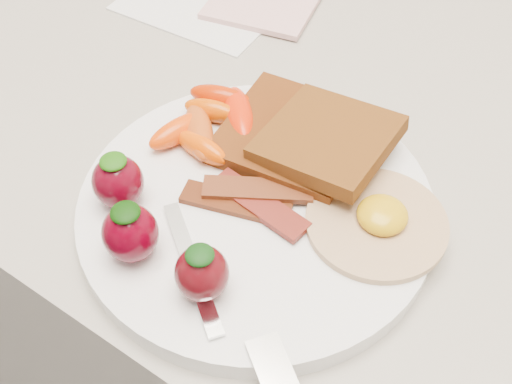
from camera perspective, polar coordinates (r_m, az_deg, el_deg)
The scene contains 9 objects.
counter at distance 0.95m, azimuth 6.96°, elevation -13.98°, with size 2.00×0.60×0.90m, color gray.
plate at distance 0.49m, azimuth -0.00°, elevation -1.45°, with size 0.27×0.27×0.02m, color white.
toast_lower at distance 0.52m, azimuth 3.35°, elevation 5.06°, with size 0.11×0.11×0.01m, color #392108.
toast_upper at distance 0.50m, azimuth 6.34°, elevation 4.68°, with size 0.09×0.09×0.01m, color #441E0C.
fried_egg at distance 0.47m, azimuth 10.80°, elevation -2.51°, with size 0.12×0.12×0.02m.
bacon_strips at distance 0.48m, azimuth -0.46°, elevation -0.63°, with size 0.10×0.07×0.01m.
baby_carrots at distance 0.53m, azimuth -4.12°, elevation 6.27°, with size 0.09×0.11×0.02m.
strawberries at distance 0.45m, azimuth -9.78°, elevation -2.93°, with size 0.14×0.07×0.05m.
fork at distance 0.43m, azimuth -2.59°, elevation -10.48°, with size 0.17×0.09×0.00m.
Camera 1 is at (0.15, 1.29, 1.29)m, focal length 45.00 mm.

